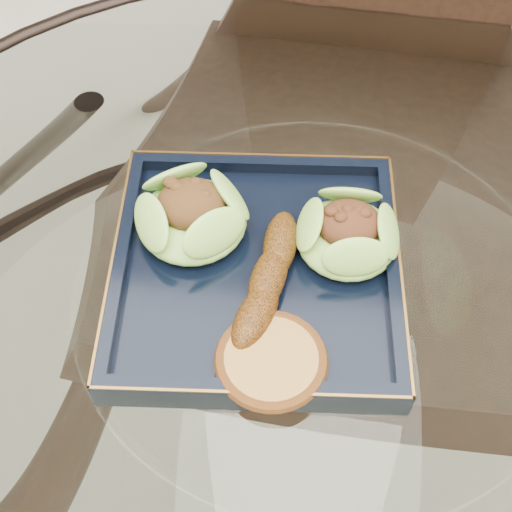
{
  "coord_description": "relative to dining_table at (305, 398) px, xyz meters",
  "views": [
    {
      "loc": [
        -0.02,
        -0.34,
        1.34
      ],
      "look_at": [
        -0.06,
        0.04,
        0.8
      ],
      "focal_mm": 50.0,
      "sensor_mm": 36.0,
      "label": 1
    }
  ],
  "objects": [
    {
      "name": "lettuce_wrap_right",
      "position": [
        0.02,
        0.08,
        0.2
      ],
      "size": [
        0.12,
        0.12,
        0.03
      ],
      "primitive_type": "ellipsoid",
      "rotation": [
        0.0,
        0.0,
        -0.35
      ],
      "color": "#70A42F",
      "rests_on": "navy_plate"
    },
    {
      "name": "crumb_patty",
      "position": [
        -0.04,
        -0.06,
        0.19
      ],
      "size": [
        0.11,
        0.11,
        0.02
      ],
      "primitive_type": "cylinder",
      "rotation": [
        0.0,
        0.0,
        0.39
      ],
      "color": "#AC8539",
      "rests_on": "navy_plate"
    },
    {
      "name": "roasted_plantain",
      "position": [
        -0.05,
        0.02,
        0.2
      ],
      "size": [
        0.06,
        0.15,
        0.03
      ],
      "primitive_type": "ellipsoid",
      "rotation": [
        0.0,
        0.0,
        1.38
      ],
      "color": "#60320A",
      "rests_on": "navy_plate"
    },
    {
      "name": "lettuce_wrap_left",
      "position": [
        -0.12,
        0.08,
        0.2
      ],
      "size": [
        0.12,
        0.12,
        0.04
      ],
      "primitive_type": "ellipsoid",
      "rotation": [
        0.0,
        0.0,
        0.19
      ],
      "color": "#5F9B2D",
      "rests_on": "navy_plate"
    },
    {
      "name": "navy_plate",
      "position": [
        -0.06,
        0.04,
        0.17
      ],
      "size": [
        0.29,
        0.29,
        0.02
      ],
      "primitive_type": "cube",
      "rotation": [
        0.0,
        0.0,
        0.06
      ],
      "color": "black",
      "rests_on": "dining_table"
    },
    {
      "name": "dining_chair",
      "position": [
        0.04,
        0.39,
        -0.1
      ],
      "size": [
        0.41,
        0.41,
        0.89
      ],
      "rotation": [
        0.0,
        0.0,
        -0.07
      ],
      "color": "black",
      "rests_on": "ground"
    },
    {
      "name": "dining_table",
      "position": [
        0.0,
        0.0,
        0.0
      ],
      "size": [
        1.13,
        1.13,
        0.77
      ],
      "color": "white",
      "rests_on": "ground"
    }
  ]
}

